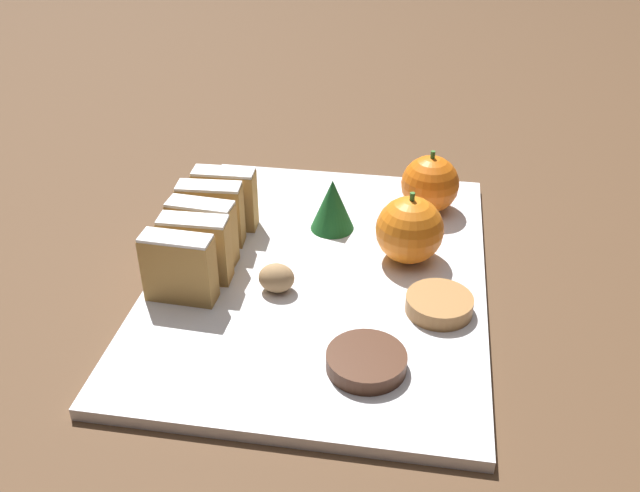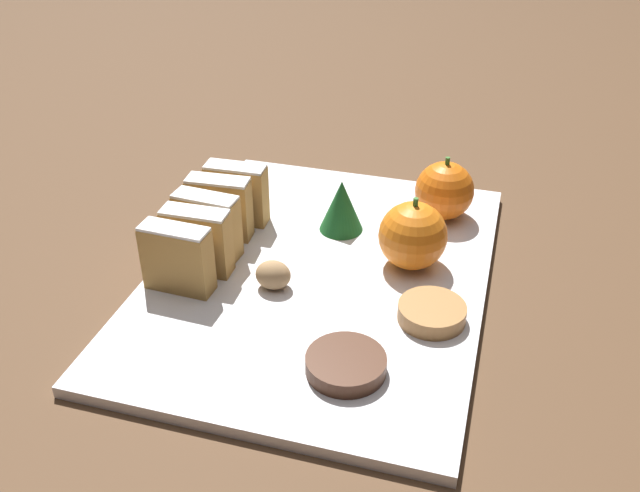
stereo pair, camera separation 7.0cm
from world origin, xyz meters
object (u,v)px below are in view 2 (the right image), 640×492
at_px(orange_near, 444,191).
at_px(orange_far, 413,236).
at_px(walnut, 273,275).
at_px(chocolate_cookie, 346,364).

xyz_separation_m(orange_near, orange_far, (-0.02, -0.11, 0.00)).
bearing_deg(walnut, orange_near, 52.59).
bearing_deg(chocolate_cookie, orange_far, 81.80).
height_order(orange_far, chocolate_cookie, orange_far).
height_order(orange_far, walnut, orange_far).
xyz_separation_m(orange_near, chocolate_cookie, (-0.04, -0.28, -0.03)).
bearing_deg(walnut, orange_far, 31.78).
distance_m(orange_far, walnut, 0.14).
bearing_deg(orange_near, chocolate_cookie, -98.60).
xyz_separation_m(orange_near, walnut, (-0.14, -0.18, -0.02)).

